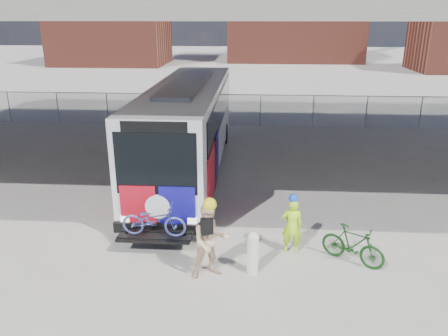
# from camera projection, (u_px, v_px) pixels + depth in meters

# --- Properties ---
(ground) EXTENTS (160.00, 160.00, 0.00)m
(ground) POSITION_uv_depth(u_px,v_px,m) (233.00, 214.00, 14.20)
(ground) COLOR #9E9991
(ground) RESTS_ON ground
(bus) EXTENTS (2.67, 12.90, 3.69)m
(bus) POSITION_uv_depth(u_px,v_px,m) (188.00, 121.00, 17.45)
(bus) COLOR silver
(bus) RESTS_ON ground
(overpass) EXTENTS (40.00, 16.00, 7.95)m
(overpass) POSITION_uv_depth(u_px,v_px,m) (240.00, 2.00, 15.79)
(overpass) COLOR #605E59
(overpass) RESTS_ON ground
(chainlink_fence) EXTENTS (30.00, 0.06, 30.00)m
(chainlink_fence) POSITION_uv_depth(u_px,v_px,m) (243.00, 102.00, 25.02)
(chainlink_fence) COLOR gray
(chainlink_fence) RESTS_ON ground
(brick_buildings) EXTENTS (54.00, 22.00, 12.00)m
(brick_buildings) POSITION_uv_depth(u_px,v_px,m) (260.00, 21.00, 57.72)
(brick_buildings) COLOR brown
(brick_buildings) RESTS_ON ground
(bollard) EXTENTS (0.29, 0.29, 1.12)m
(bollard) POSITION_uv_depth(u_px,v_px,m) (253.00, 251.00, 10.78)
(bollard) COLOR silver
(bollard) RESTS_ON ground
(cyclist_hivis) EXTENTS (0.59, 0.41, 1.70)m
(cyclist_hivis) POSITION_uv_depth(u_px,v_px,m) (292.00, 224.00, 11.69)
(cyclist_hivis) COLOR #BAFF1A
(cyclist_hivis) RESTS_ON ground
(cyclist_tan) EXTENTS (1.12, 1.01, 2.08)m
(cyclist_tan) POSITION_uv_depth(u_px,v_px,m) (210.00, 240.00, 10.53)
(cyclist_tan) COLOR #DBB28C
(cyclist_tan) RESTS_ON ground
(bike_parked) EXTENTS (1.68, 1.35, 1.02)m
(bike_parked) POSITION_uv_depth(u_px,v_px,m) (353.00, 245.00, 11.25)
(bike_parked) COLOR #133E15
(bike_parked) RESTS_ON ground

